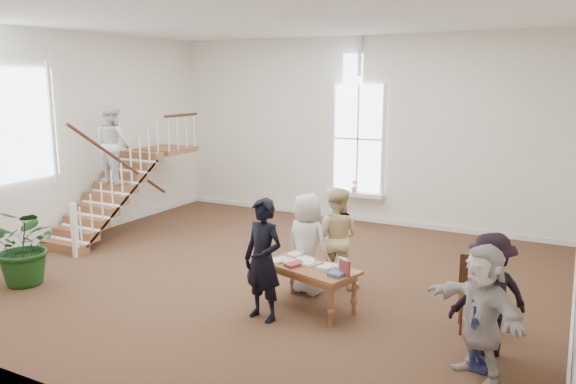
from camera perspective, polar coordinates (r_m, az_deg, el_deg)
The scene contains 12 objects.
ground at distance 10.35m, azimuth -2.02°, elevation -8.26°, with size 10.00×10.00×0.00m, color #492F1C.
room_shell at distance 14.07m, azimuth 6.88°, elevation -1.34°, with size 10.49×10.00×10.00m.
staircase at distance 13.14m, azimuth -17.07°, elevation 2.75°, with size 1.10×4.10×2.92m.
library_table at distance 8.66m, azimuth 2.23°, elevation -7.97°, with size 1.61×1.11×0.75m.
police_officer at distance 8.20m, azimuth -2.53°, elevation -6.90°, with size 0.66×0.43×1.81m, color black.
elderly_woman at distance 9.23m, azimuth 1.94°, elevation -5.26°, with size 0.82×0.53×1.67m, color beige.
person_yellow at distance 9.55m, azimuth 4.88°, elevation -4.59°, with size 0.83×0.65×1.72m, color beige.
woman_cluster_a at distance 7.27m, azimuth 18.99°, elevation -11.53°, with size 0.85×0.35×1.45m, color #363B83.
woman_cluster_b at distance 7.65m, azimuth 19.82°, elevation -9.77°, with size 1.04×0.60×1.61m, color black.
woman_cluster_c at distance 7.04m, azimuth 19.04°, elevation -11.45°, with size 1.52×0.48×1.64m, color beige.
floor_plant at distance 10.62m, azimuth -25.09°, elevation -4.95°, with size 1.24×1.08×1.38m, color #143812.
side_chair at distance 8.41m, azimuth 18.51°, elevation -9.30°, with size 0.55×0.55×1.05m.
Camera 1 is at (4.86, -8.45, 3.48)m, focal length 35.00 mm.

